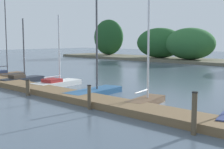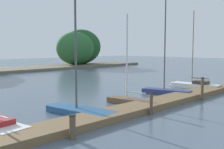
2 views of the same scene
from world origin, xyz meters
name	(u,v)px [view 1 (image 1 of 2)]	position (x,y,z in m)	size (l,w,h in m)	color
dock_pier	(73,96)	(0.00, 9.41, 0.17)	(29.40, 1.80, 0.35)	brown
sailboat_0	(6,73)	(-12.55, 11.72, 0.40)	(0.97, 3.61, 7.91)	brown
sailboat_1	(23,78)	(-8.25, 10.96, 0.31)	(1.54, 4.03, 5.06)	#232833
sailboat_2	(58,82)	(-4.60, 11.72, 0.28)	(1.91, 4.23, 5.20)	white
sailboat_3	(96,89)	(-0.03, 11.27, 0.35)	(1.82, 4.54, 7.70)	#285684
sailboat_4	(147,98)	(4.02, 11.18, 0.34)	(1.44, 3.10, 5.74)	brown
mooring_piling_2	(28,87)	(-2.81, 8.18, 0.50)	(0.29, 0.29, 1.00)	brown
mooring_piling_3	(89,97)	(2.65, 8.33, 0.61)	(0.20, 0.20, 1.21)	brown
mooring_piling_4	(194,113)	(8.43, 8.23, 0.80)	(0.22, 0.22, 1.58)	brown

